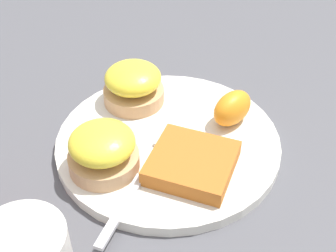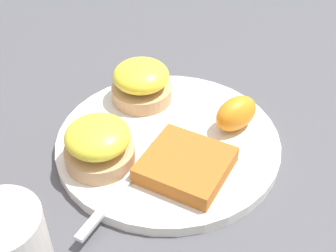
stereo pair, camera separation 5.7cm
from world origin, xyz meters
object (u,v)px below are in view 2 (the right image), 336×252
(sandwich_benedict_right, at_px, (99,144))
(orange_wedge, at_px, (236,114))
(sandwich_benedict_left, at_px, (141,82))
(fork, at_px, (138,168))
(hashbrown_patty, at_px, (186,165))
(cup, at_px, (4,248))

(sandwich_benedict_right, bearing_deg, orange_wedge, 162.16)
(orange_wedge, bearing_deg, sandwich_benedict_right, -17.84)
(sandwich_benedict_left, distance_m, fork, 0.14)
(sandwich_benedict_left, distance_m, hashbrown_patty, 0.15)
(fork, bearing_deg, sandwich_benedict_right, -57.38)
(orange_wedge, distance_m, cup, 0.31)
(orange_wedge, xyz_separation_m, cup, (0.31, 0.01, 0.00))
(sandwich_benedict_left, height_order, hashbrown_patty, sandwich_benedict_left)
(hashbrown_patty, relative_size, fork, 0.49)
(sandwich_benedict_right, xyz_separation_m, orange_wedge, (-0.17, 0.05, -0.00))
(sandwich_benedict_right, xyz_separation_m, fork, (-0.03, 0.04, -0.02))
(sandwich_benedict_right, distance_m, cup, 0.16)
(sandwich_benedict_right, height_order, hashbrown_patty, sandwich_benedict_right)
(hashbrown_patty, distance_m, cup, 0.21)
(sandwich_benedict_left, xyz_separation_m, sandwich_benedict_right, (0.11, 0.07, 0.00))
(orange_wedge, height_order, cup, cup)
(sandwich_benedict_right, bearing_deg, cup, 25.06)
(hashbrown_patty, bearing_deg, fork, -40.08)
(sandwich_benedict_left, xyz_separation_m, hashbrown_patty, (0.04, 0.14, -0.02))
(sandwich_benedict_right, relative_size, cup, 0.76)
(sandwich_benedict_right, bearing_deg, hashbrown_patty, 131.97)
(sandwich_benedict_left, xyz_separation_m, orange_wedge, (-0.06, 0.12, -0.00))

